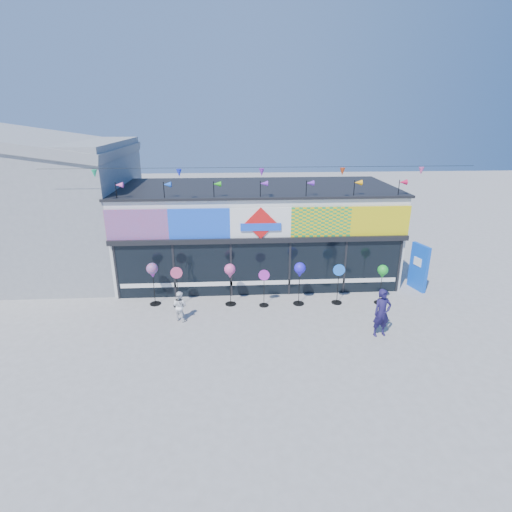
{
  "coord_description": "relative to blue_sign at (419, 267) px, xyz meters",
  "views": [
    {
      "loc": [
        -1.1,
        -11.74,
        7.15
      ],
      "look_at": [
        -0.27,
        2.0,
        2.22
      ],
      "focal_mm": 28.0,
      "sensor_mm": 36.0,
      "label": 1
    }
  ],
  "objects": [
    {
      "name": "spinner_5",
      "position": [
        -3.76,
        -1.15,
        -0.13
      ],
      "size": [
        0.46,
        0.42,
        1.65
      ],
      "color": "black",
      "rests_on": "ground"
    },
    {
      "name": "kite_shop",
      "position": [
        -6.76,
        2.35,
        1.04
      ],
      "size": [
        16.0,
        5.7,
        5.31
      ],
      "color": "silver",
      "rests_on": "ground"
    },
    {
      "name": "spinner_2",
      "position": [
        -8.0,
        -1.02,
        0.37
      ],
      "size": [
        0.43,
        0.43,
        1.72
      ],
      "color": "black",
      "rests_on": "ground"
    },
    {
      "name": "spinner_4",
      "position": [
        -5.3,
        -1.14,
        0.4
      ],
      "size": [
        0.44,
        0.44,
        1.75
      ],
      "color": "black",
      "rests_on": "ground"
    },
    {
      "name": "blue_sign",
      "position": [
        0.0,
        0.0,
        0.0
      ],
      "size": [
        0.41,
        1.0,
        2.0
      ],
      "rotation": [
        0.0,
        0.0,
        0.27
      ],
      "color": "blue",
      "rests_on": "ground"
    },
    {
      "name": "child",
      "position": [
        -9.83,
        -2.16,
        -0.44
      ],
      "size": [
        0.63,
        0.56,
        1.13
      ],
      "primitive_type": "imported",
      "rotation": [
        0.0,
        0.0,
        2.56
      ],
      "color": "white",
      "rests_on": "ground"
    },
    {
      "name": "spinner_0",
      "position": [
        -10.99,
        -0.81,
        0.39
      ],
      "size": [
        0.44,
        0.44,
        1.74
      ],
      "color": "black",
      "rests_on": "ground"
    },
    {
      "name": "ground",
      "position": [
        -6.76,
        -3.59,
        -1.0
      ],
      "size": [
        80.0,
        80.0,
        0.0
      ],
      "primitive_type": "plane",
      "color": "gray",
      "rests_on": "ground"
    },
    {
      "name": "spinner_6",
      "position": [
        -2.06,
        -1.26,
        0.3
      ],
      "size": [
        0.41,
        0.41,
        1.62
      ],
      "color": "black",
      "rests_on": "ground"
    },
    {
      "name": "spinner_3",
      "position": [
        -6.69,
        -1.2,
        -0.21
      ],
      "size": [
        0.42,
        0.38,
        1.51
      ],
      "color": "black",
      "rests_on": "ground"
    },
    {
      "name": "neighbour_building",
      "position": [
        -16.76,
        3.41,
        2.2
      ],
      "size": [
        8.18,
        7.2,
        6.87
      ],
      "color": "gray",
      "rests_on": "ground"
    },
    {
      "name": "adult_man",
      "position": [
        -2.91,
        -3.66,
        -0.16
      ],
      "size": [
        0.68,
        0.5,
        1.69
      ],
      "primitive_type": "imported",
      "rotation": [
        0.0,
        0.0,
        0.17
      ],
      "color": "#1C1544",
      "rests_on": "ground"
    },
    {
      "name": "spinner_1",
      "position": [
        -10.04,
        -1.03,
        -0.14
      ],
      "size": [
        0.46,
        0.42,
        1.63
      ],
      "color": "black",
      "rests_on": "ground"
    }
  ]
}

